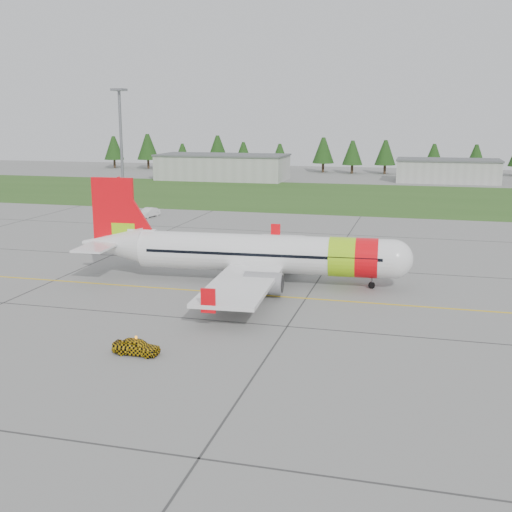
# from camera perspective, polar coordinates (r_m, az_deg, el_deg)

# --- Properties ---
(ground) EXTENTS (320.00, 320.00, 0.00)m
(ground) POSITION_cam_1_polar(r_m,az_deg,el_deg) (52.21, -8.06, -5.34)
(ground) COLOR gray
(ground) RESTS_ON ground
(aircraft) EXTENTS (32.62, 30.06, 9.88)m
(aircraft) POSITION_cam_1_polar(r_m,az_deg,el_deg) (61.40, -0.01, 0.21)
(aircraft) COLOR white
(aircraft) RESTS_ON ground
(follow_me_car) EXTENTS (1.14, 1.34, 3.26)m
(follow_me_car) POSITION_cam_1_polar(r_m,az_deg,el_deg) (43.97, -10.64, -6.60)
(follow_me_car) COLOR #E7B50C
(follow_me_car) RESTS_ON ground
(service_van) EXTENTS (1.84, 1.77, 4.49)m
(service_van) POSITION_cam_1_polar(r_m,az_deg,el_deg) (103.50, -9.57, 4.66)
(service_van) COLOR silver
(service_van) RESTS_ON ground
(grass_strip) EXTENTS (320.00, 50.00, 0.03)m
(grass_strip) POSITION_cam_1_polar(r_m,az_deg,el_deg) (130.23, 5.97, 5.32)
(grass_strip) COLOR #30561E
(grass_strip) RESTS_ON ground
(taxi_guideline) EXTENTS (120.00, 0.25, 0.02)m
(taxi_guideline) POSITION_cam_1_polar(r_m,az_deg,el_deg) (59.35, -5.09, -3.09)
(taxi_guideline) COLOR gold
(taxi_guideline) RESTS_ON ground
(hangar_west) EXTENTS (32.00, 14.00, 6.00)m
(hangar_west) POSITION_cam_1_polar(r_m,az_deg,el_deg) (163.97, -2.98, 7.84)
(hangar_west) COLOR #A8A8A3
(hangar_west) RESTS_ON ground
(hangar_east) EXTENTS (24.00, 12.00, 5.20)m
(hangar_east) POSITION_cam_1_polar(r_m,az_deg,el_deg) (164.41, 16.67, 7.22)
(hangar_east) COLOR #A8A8A3
(hangar_east) RESTS_ON ground
(floodlight_mast) EXTENTS (0.50, 0.50, 20.00)m
(floodlight_mast) POSITION_cam_1_polar(r_m,az_deg,el_deg) (116.02, -11.87, 9.22)
(floodlight_mast) COLOR slate
(floodlight_mast) RESTS_ON ground
(treeline) EXTENTS (160.00, 8.00, 10.00)m
(treeline) POSITION_cam_1_polar(r_m,az_deg,el_deg) (185.14, 8.70, 8.85)
(treeline) COLOR #1C3F14
(treeline) RESTS_ON ground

